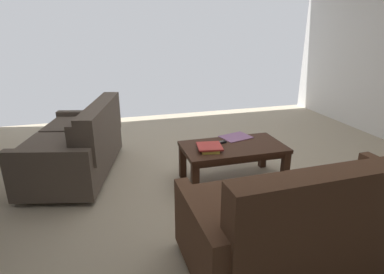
{
  "coord_description": "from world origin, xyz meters",
  "views": [
    {
      "loc": [
        1.07,
        2.7,
        1.61
      ],
      "look_at": [
        0.41,
        0.36,
        0.74
      ],
      "focal_mm": 29.71,
      "sensor_mm": 36.0,
      "label": 1
    }
  ],
  "objects_px": {
    "coffee_table": "(233,151)",
    "loveseat_near": "(79,145)",
    "sofa_main": "(315,217)",
    "book_stack": "(209,148)",
    "tv_remote": "(219,143)",
    "loose_magazine": "(236,137)"
  },
  "relations": [
    {
      "from": "loose_magazine",
      "to": "loveseat_near",
      "type": "bearing_deg",
      "value": -118.59
    },
    {
      "from": "coffee_table",
      "to": "book_stack",
      "type": "bearing_deg",
      "value": 9.98
    },
    {
      "from": "loveseat_near",
      "to": "loose_magazine",
      "type": "xyz_separation_m",
      "value": [
        -1.69,
        0.4,
        0.07
      ]
    },
    {
      "from": "sofa_main",
      "to": "loveseat_near",
      "type": "xyz_separation_m",
      "value": [
        1.63,
        -1.91,
        -0.01
      ]
    },
    {
      "from": "coffee_table",
      "to": "tv_remote",
      "type": "bearing_deg",
      "value": -35.85
    },
    {
      "from": "sofa_main",
      "to": "coffee_table",
      "type": "bearing_deg",
      "value": -87.2
    },
    {
      "from": "book_stack",
      "to": "sofa_main",
      "type": "bearing_deg",
      "value": 105.49
    },
    {
      "from": "loose_magazine",
      "to": "coffee_table",
      "type": "bearing_deg",
      "value": -44.28
    },
    {
      "from": "tv_remote",
      "to": "loose_magazine",
      "type": "relative_size",
      "value": 0.52
    },
    {
      "from": "loveseat_near",
      "to": "loose_magazine",
      "type": "bearing_deg",
      "value": 166.64
    },
    {
      "from": "coffee_table",
      "to": "book_stack",
      "type": "xyz_separation_m",
      "value": [
        0.28,
        0.05,
        0.09
      ]
    },
    {
      "from": "coffee_table",
      "to": "loveseat_near",
      "type": "bearing_deg",
      "value": -21.83
    },
    {
      "from": "book_stack",
      "to": "loveseat_near",
      "type": "bearing_deg",
      "value": -27.75
    },
    {
      "from": "coffee_table",
      "to": "sofa_main",
      "type": "bearing_deg",
      "value": 92.8
    },
    {
      "from": "sofa_main",
      "to": "tv_remote",
      "type": "height_order",
      "value": "sofa_main"
    },
    {
      "from": "loveseat_near",
      "to": "book_stack",
      "type": "xyz_separation_m",
      "value": [
        -1.29,
        0.68,
        0.09
      ]
    },
    {
      "from": "sofa_main",
      "to": "book_stack",
      "type": "relative_size",
      "value": 6.36
    },
    {
      "from": "sofa_main",
      "to": "loose_magazine",
      "type": "xyz_separation_m",
      "value": [
        -0.06,
        -1.51,
        0.06
      ]
    },
    {
      "from": "sofa_main",
      "to": "loveseat_near",
      "type": "relative_size",
      "value": 1.12
    },
    {
      "from": "coffee_table",
      "to": "tv_remote",
      "type": "xyz_separation_m",
      "value": [
        0.12,
        -0.09,
        0.08
      ]
    },
    {
      "from": "loveseat_near",
      "to": "coffee_table",
      "type": "relative_size",
      "value": 1.49
    },
    {
      "from": "sofa_main",
      "to": "coffee_table",
      "type": "xyz_separation_m",
      "value": [
        0.06,
        -1.28,
        -0.01
      ]
    }
  ]
}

